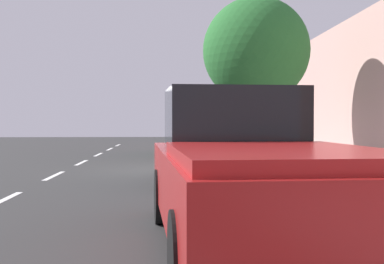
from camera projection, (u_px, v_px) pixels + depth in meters
The scene contains 12 objects.
ground at pixel (168, 170), 14.92m from camera, with size 61.60×61.60×0.00m, color #2E2E2E.
sidewalk at pixel (304, 168), 15.11m from camera, with size 4.21×38.50×0.12m, color #B49CA5.
curb_edge at pixel (234, 168), 15.01m from camera, with size 0.16×38.50×0.12m, color gray.
lane_stripe_centre at pixel (54, 176), 13.42m from camera, with size 0.14×35.80×0.01m.
lane_stripe_bike_edge at pixel (186, 170), 14.94m from camera, with size 0.12×38.50×0.01m, color white.
building_facade at pixel (379, 88), 15.17m from camera, with size 0.50×38.50×5.10m, color tan.
parked_pickup_red_nearest at pixel (245, 173), 5.76m from camera, with size 2.30×5.42×1.95m.
parked_sedan_black_second at pixel (201, 151), 12.28m from camera, with size 1.89×4.43×1.52m.
parked_suv_green_mid at pixel (190, 132), 22.18m from camera, with size 2.04×4.73×1.99m.
bicycle_at_curb at pixel (213, 154), 16.82m from camera, with size 1.38×1.08×0.73m.
cyclist_with_backpack at pixel (221, 134), 16.35m from camera, with size 0.52×0.55×1.75m.
street_tree_mid_block at pixel (256, 51), 15.72m from camera, with size 3.43×3.43×5.37m.
Camera 1 is at (0.04, -14.90, 1.52)m, focal length 45.64 mm.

